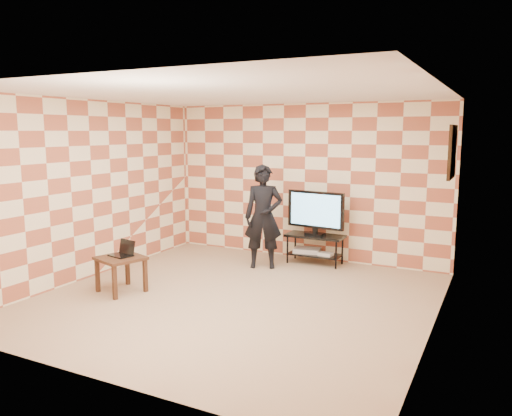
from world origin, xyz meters
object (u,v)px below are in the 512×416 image
(tv, at_px, (315,211))
(person, at_px, (263,217))
(tv_stand, at_px, (315,243))
(side_table, at_px, (121,263))

(tv, relative_size, person, 0.60)
(tv_stand, height_order, side_table, same)
(tv, xyz_separation_m, person, (-0.68, -0.59, -0.06))
(tv, distance_m, side_table, 3.28)
(tv, height_order, person, person)
(tv_stand, xyz_separation_m, person, (-0.68, -0.59, 0.48))
(tv, bearing_deg, side_table, -125.84)
(tv_stand, distance_m, side_table, 3.25)
(side_table, relative_size, person, 0.42)
(tv_stand, xyz_separation_m, side_table, (-1.90, -2.63, 0.05))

